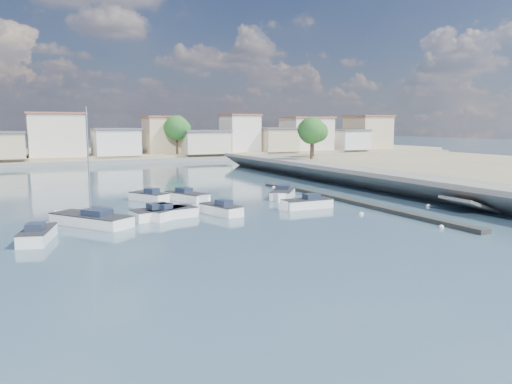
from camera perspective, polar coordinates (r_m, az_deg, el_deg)
ground at (r=70.30m, az=-7.35°, el=1.55°), size 400.00×400.00×0.00m
seawall_walkway at (r=56.70m, az=19.93°, el=0.58°), size 5.00×90.00×1.80m
breakwater at (r=49.02m, az=10.57°, el=-1.00°), size 2.00×31.02×0.35m
far_shore_land at (r=120.61m, az=-15.11°, el=4.25°), size 160.00×40.00×1.40m
far_shore_quay at (r=100.08m, az=-12.91°, el=3.48°), size 160.00×2.50×0.80m
far_town at (r=108.35m, az=-8.11°, el=6.32°), size 113.01×12.80×8.35m
shore_trees at (r=99.22m, az=-7.91°, el=6.94°), size 74.56×38.32×7.92m
motorboat_a at (r=42.15m, az=-4.21°, el=-2.03°), size 2.72×4.66×1.48m
motorboat_b at (r=40.86m, az=-9.90°, el=-2.44°), size 3.80×3.29×1.48m
motorboat_c at (r=45.13m, az=5.59°, el=-1.39°), size 5.07×1.77×1.48m
motorboat_d at (r=51.20m, az=3.04°, el=-0.28°), size 4.48×5.04×1.48m
motorboat_e at (r=35.52m, az=-23.61°, el=-4.52°), size 2.71×4.76×1.48m
motorboat_f at (r=50.57m, az=-12.30°, el=-0.55°), size 3.51×4.44×1.48m
motorboat_g at (r=49.58m, az=-7.66°, el=-0.60°), size 3.53×5.30×1.48m
motorboat_h at (r=40.97m, az=-10.10°, el=-2.41°), size 5.86×2.90×1.48m
sailboat at (r=39.63m, az=-18.64°, el=-3.01°), size 5.71×6.69×9.00m
mooring_buoys at (r=49.86m, az=6.68°, el=-0.92°), size 18.08×28.32×0.39m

